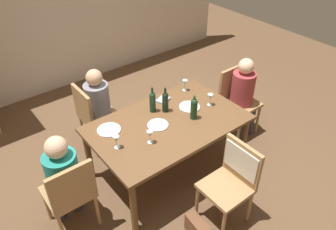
# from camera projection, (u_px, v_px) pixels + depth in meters

# --- Properties ---
(ground_plane) EXTENTS (10.00, 10.00, 0.00)m
(ground_plane) POSITION_uv_depth(u_px,v_px,m) (168.00, 169.00, 4.14)
(ground_plane) COLOR brown
(rear_room_partition) EXTENTS (6.40, 0.12, 2.70)m
(rear_room_partition) POSITION_uv_depth(u_px,v_px,m) (58.00, 5.00, 5.09)
(rear_room_partition) COLOR beige
(rear_room_partition) RESTS_ON ground_plane
(dining_table) EXTENTS (1.74, 1.09, 0.73)m
(dining_table) POSITION_uv_depth(u_px,v_px,m) (168.00, 127.00, 3.76)
(dining_table) COLOR brown
(dining_table) RESTS_ON ground_plane
(chair_left_end) EXTENTS (0.44, 0.44, 0.92)m
(chair_left_end) POSITION_uv_depth(u_px,v_px,m) (70.00, 192.00, 3.15)
(chair_left_end) COLOR #A87F51
(chair_left_end) RESTS_ON ground_plane
(chair_right_end) EXTENTS (0.44, 0.44, 0.92)m
(chair_right_end) POSITION_uv_depth(u_px,v_px,m) (236.00, 96.00, 4.51)
(chair_right_end) COLOR #A87F51
(chair_right_end) RESTS_ON ground_plane
(chair_far_left) EXTENTS (0.44, 0.44, 0.92)m
(chair_far_left) POSITION_uv_depth(u_px,v_px,m) (93.00, 114.00, 4.18)
(chair_far_left) COLOR #A87F51
(chair_far_left) RESTS_ON ground_plane
(chair_near) EXTENTS (0.46, 0.44, 0.92)m
(chair_near) POSITION_uv_depth(u_px,v_px,m) (236.00, 173.00, 3.27)
(chair_near) COLOR #A87F51
(chair_near) RESTS_ON ground_plane
(person_woman_host) EXTENTS (0.31, 0.36, 1.14)m
(person_woman_host) POSITION_uv_depth(u_px,v_px,m) (63.00, 176.00, 3.15)
(person_woman_host) COLOR #33333D
(person_woman_host) RESTS_ON ground_plane
(person_man_bearded) EXTENTS (0.30, 0.35, 1.13)m
(person_man_bearded) POSITION_uv_depth(u_px,v_px,m) (244.00, 92.00, 4.37)
(person_man_bearded) COLOR #33333D
(person_man_bearded) RESTS_ON ground_plane
(person_man_guest) EXTENTS (0.35, 0.30, 1.13)m
(person_man_guest) POSITION_uv_depth(u_px,v_px,m) (100.00, 103.00, 4.16)
(person_man_guest) COLOR #33333D
(person_man_guest) RESTS_ON ground_plane
(wine_bottle_tall_green) EXTENTS (0.07, 0.07, 0.32)m
(wine_bottle_tall_green) POSITION_uv_depth(u_px,v_px,m) (153.00, 101.00, 3.81)
(wine_bottle_tall_green) COLOR #19381E
(wine_bottle_tall_green) RESTS_ON dining_table
(wine_bottle_dark_red) EXTENTS (0.07, 0.07, 0.31)m
(wine_bottle_dark_red) POSITION_uv_depth(u_px,v_px,m) (165.00, 101.00, 3.81)
(wine_bottle_dark_red) COLOR black
(wine_bottle_dark_red) RESTS_ON dining_table
(wine_bottle_short_olive) EXTENTS (0.08, 0.08, 0.30)m
(wine_bottle_short_olive) POSITION_uv_depth(u_px,v_px,m) (194.00, 108.00, 3.70)
(wine_bottle_short_olive) COLOR #19381E
(wine_bottle_short_olive) RESTS_ON dining_table
(wine_glass_near_left) EXTENTS (0.07, 0.07, 0.15)m
(wine_glass_near_left) POSITION_uv_depth(u_px,v_px,m) (150.00, 134.00, 3.37)
(wine_glass_near_left) COLOR silver
(wine_glass_near_left) RESTS_ON dining_table
(wine_glass_centre) EXTENTS (0.07, 0.07, 0.15)m
(wine_glass_centre) POSITION_uv_depth(u_px,v_px,m) (185.00, 83.00, 4.20)
(wine_glass_centre) COLOR silver
(wine_glass_centre) RESTS_ON dining_table
(wine_glass_near_right) EXTENTS (0.07, 0.07, 0.15)m
(wine_glass_near_right) POSITION_uv_depth(u_px,v_px,m) (210.00, 97.00, 3.93)
(wine_glass_near_right) COLOR silver
(wine_glass_near_right) RESTS_ON dining_table
(wine_glass_far) EXTENTS (0.07, 0.07, 0.15)m
(wine_glass_far) POSITION_uv_depth(u_px,v_px,m) (116.00, 140.00, 3.31)
(wine_glass_far) COLOR silver
(wine_glass_far) RESTS_ON dining_table
(dinner_plate_host) EXTENTS (0.23, 0.23, 0.01)m
(dinner_plate_host) POSITION_uv_depth(u_px,v_px,m) (158.00, 125.00, 3.66)
(dinner_plate_host) COLOR white
(dinner_plate_host) RESTS_ON dining_table
(dinner_plate_guest_left) EXTENTS (0.25, 0.25, 0.01)m
(dinner_plate_guest_left) POSITION_uv_depth(u_px,v_px,m) (189.00, 107.00, 3.95)
(dinner_plate_guest_left) COLOR silver
(dinner_plate_guest_left) RESTS_ON dining_table
(dinner_plate_guest_right) EXTENTS (0.26, 0.26, 0.01)m
(dinner_plate_guest_right) POSITION_uv_depth(u_px,v_px,m) (109.00, 130.00, 3.59)
(dinner_plate_guest_right) COLOR white
(dinner_plate_guest_right) RESTS_ON dining_table
(folded_napkin) EXTENTS (0.19, 0.17, 0.03)m
(folded_napkin) POSITION_uv_depth(u_px,v_px,m) (163.00, 100.00, 4.05)
(folded_napkin) COLOR #ADC6D6
(folded_napkin) RESTS_ON dining_table
(handbag) EXTENTS (0.15, 0.29, 0.22)m
(handbag) POSITION_uv_depth(u_px,v_px,m) (197.00, 228.00, 3.32)
(handbag) COLOR brown
(handbag) RESTS_ON ground_plane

